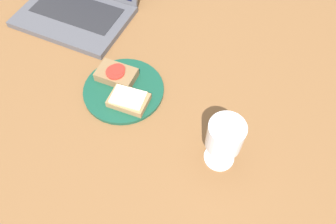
{
  "coord_description": "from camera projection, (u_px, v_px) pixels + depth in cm",
  "views": [
    {
      "loc": [
        25.73,
        -44.02,
        74.72
      ],
      "look_at": [
        7.84,
        -4.26,
        8.0
      ],
      "focal_mm": 35.0,
      "sensor_mm": 36.0,
      "label": 1
    }
  ],
  "objects": [
    {
      "name": "wine_glass",
      "position": [
        225.0,
        137.0,
        0.7
      ],
      "size": [
        8.03,
        8.03,
        14.46
      ],
      "color": "white",
      "rests_on": "wooden_table"
    },
    {
      "name": "wooden_table",
      "position": [
        148.0,
        103.0,
        0.89
      ],
      "size": [
        140.0,
        140.0,
        3.0
      ],
      "primitive_type": "cube",
      "color": "brown",
      "rests_on": "ground"
    },
    {
      "name": "sandwich_with_tomato",
      "position": [
        116.0,
        74.0,
        0.89
      ],
      "size": [
        10.74,
        7.02,
        3.23
      ],
      "color": "brown",
      "rests_on": "plate"
    },
    {
      "name": "plate",
      "position": [
        123.0,
        91.0,
        0.89
      ],
      "size": [
        21.9,
        21.9,
        1.03
      ],
      "primitive_type": "cylinder",
      "color": "#144733",
      "rests_on": "wooden_table"
    },
    {
      "name": "sandwich_with_cheese",
      "position": [
        129.0,
        100.0,
        0.85
      ],
      "size": [
        10.32,
        7.45,
        2.57
      ],
      "color": "#937047",
      "rests_on": "plate"
    },
    {
      "name": "laptop",
      "position": [
        78.0,
        2.0,
        1.04
      ],
      "size": [
        34.11,
        28.49,
        20.48
      ],
      "color": "#4C4C51",
      "rests_on": "wooden_table"
    }
  ]
}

